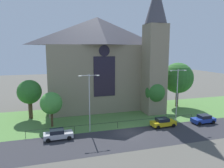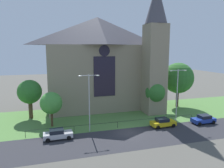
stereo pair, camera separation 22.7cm
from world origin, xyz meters
The scene contains 14 objects.
ground centered at (0.00, 10.00, 0.00)m, with size 160.00×160.00×0.00m, color #56544C.
road_asphalt centered at (0.00, -2.00, 0.00)m, with size 120.00×8.00×0.01m, color #2D2D33.
grass_verge centered at (0.00, 8.00, 0.00)m, with size 120.00×20.00×0.01m, color #517F3D.
church_building centered at (-0.30, 16.56, 10.27)m, with size 23.20×16.20×26.00m.
iron_railing centered at (-1.07, 2.50, 0.97)m, with size 28.93×0.07×1.13m.
tree_left_far centered at (-15.39, 12.34, 5.08)m, with size 4.53×4.53×7.42m.
tree_right_far centered at (16.44, 12.08, 6.63)m, with size 6.94×6.94×10.12m.
tree_right_near centered at (8.61, 7.97, 4.49)m, with size 3.96×3.96×6.52m.
tree_left_near centered at (-11.58, 6.49, 4.10)m, with size 3.73×3.73×5.98m.
streetlamp_near centered at (-5.80, 2.40, 5.81)m, with size 3.37×0.26×9.28m.
streetlamp_far centered at (9.99, 2.40, 6.00)m, with size 3.37×0.26×9.65m.
parked_car_silver centered at (-10.88, 0.73, 0.74)m, with size 4.23×2.08×1.51m.
parked_car_yellow centered at (6.59, 1.03, 0.74)m, with size 4.24×2.10×1.51m.
parked_car_blue centered at (14.41, 0.53, 0.74)m, with size 4.23×2.09×1.51m.
Camera 2 is at (-11.70, -30.61, 13.05)m, focal length 34.81 mm.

